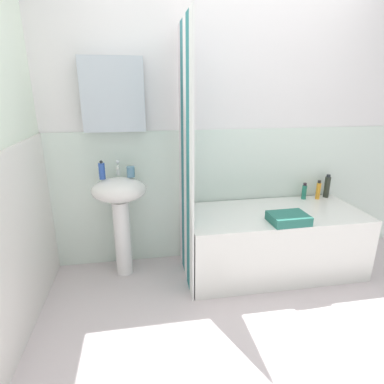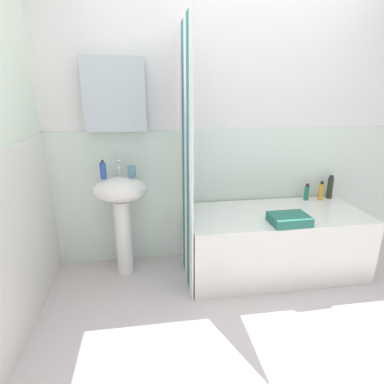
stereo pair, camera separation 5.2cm
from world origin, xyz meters
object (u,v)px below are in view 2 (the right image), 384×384
Objects in this scene: soap_dispenser at (103,170)px; toothbrush_cup at (132,171)px; towel_folded at (289,219)px; conditioner_bottle at (321,191)px; shampoo_bottle at (330,187)px; bathtub at (273,242)px; lotion_bottle at (307,192)px; sink at (121,204)px.

soap_dispenser reaches higher than toothbrush_cup.
toothbrush_cup is at bearing 161.33° from towel_folded.
shampoo_bottle is at bearing 17.35° from conditioner_bottle.
soap_dispenser reaches higher than bathtub.
bathtub is at bearing -5.75° from soap_dispenser.
soap_dispenser is 2.07m from shampoo_bottle.
lotion_bottle is (1.59, 0.09, -0.29)m from toothbrush_cup.
shampoo_bottle reaches higher than conditioner_bottle.
shampoo_bottle is 0.12m from conditioner_bottle.
soap_dispenser reaches higher than towel_folded.
conditioner_bottle is (1.94, 0.11, -0.30)m from soap_dispenser.
soap_dispenser is at bearing 165.17° from towel_folded.
conditioner_bottle is (-0.11, -0.03, -0.02)m from shampoo_bottle.
lotion_bottle is (-0.13, 0.02, -0.01)m from conditioner_bottle.
towel_folded is (-0.64, -0.51, -0.07)m from shampoo_bottle.
lotion_bottle is 0.64m from towel_folded.
soap_dispenser is at bearing -175.30° from sink.
sink is 10.13× the size of toothbrush_cup.
bathtub is 8.29× the size of conditioner_bottle.
conditioner_bottle is at bearing -162.65° from shampoo_bottle.
shampoo_bottle is at bearing 3.83° from sink.
toothbrush_cup is at bearing 171.81° from bathtub.
shampoo_bottle is 1.42× the size of lotion_bottle.
soap_dispenser reaches higher than lotion_bottle.
sink is 0.58× the size of bathtub.
towel_folded is (1.19, -0.40, -0.32)m from toothbrush_cup.
conditioner_bottle is 1.15× the size of lotion_bottle.
shampoo_bottle is at bearing 38.68° from towel_folded.
shampoo_bottle is 1.24× the size of conditioner_bottle.
towel_folded reaches higher than bathtub.
soap_dispenser is at bearing 174.25° from bathtub.
towel_folded is (-0.40, -0.50, -0.04)m from lotion_bottle.
soap_dispenser is 0.96× the size of lotion_bottle.
sink is at bearing -177.00° from conditioner_bottle.
soap_dispenser is 1.50m from towel_folded.
soap_dispenser is (-0.12, -0.01, 0.30)m from sink.
sink is 1.69m from lotion_bottle.
soap_dispenser is 1.97m from conditioner_bottle.
conditioner_bottle is 0.72m from towel_folded.
toothbrush_cup reaches higher than shampoo_bottle.
toothbrush_cup is 0.38× the size of shampoo_bottle.
sink is at bearing 4.70° from soap_dispenser.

